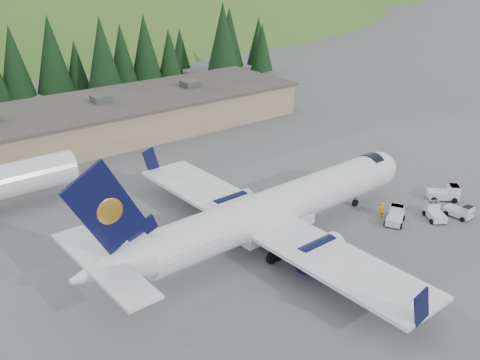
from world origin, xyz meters
name	(u,v)px	position (x,y,z in m)	size (l,w,h in m)	color
ground	(279,239)	(0.00, 0.00, 0.00)	(600.00, 600.00, 0.00)	#5A5A5F
airliner	(271,211)	(-1.08, -0.03, 3.25)	(36.70, 34.36, 12.21)	white
baggage_tug_a	(395,216)	(11.41, -4.58, 0.68)	(3.18, 2.67, 1.52)	silver
baggage_tug_b	(446,193)	(20.04, -4.70, 0.76)	(3.41, 3.36, 1.70)	silver
baggage_tug_c	(434,212)	(15.22, -6.48, 0.66)	(2.69, 3.06, 1.47)	silver
terminal_building	(70,126)	(-5.01, 38.00, 2.62)	(71.00, 17.00, 6.10)	gray
baggage_tug_d	(461,212)	(17.44, -8.04, 0.65)	(1.75, 2.76, 1.44)	silver
ramp_worker	(382,210)	(11.15, -3.06, 0.82)	(0.60, 0.39, 1.64)	#FFBE00
tree_line	(17,67)	(-5.23, 57.90, 7.67)	(112.85, 18.28, 14.44)	black
hills	(74,187)	(53.34, 207.38, -82.80)	(614.00, 330.00, 300.00)	#1E4F1A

